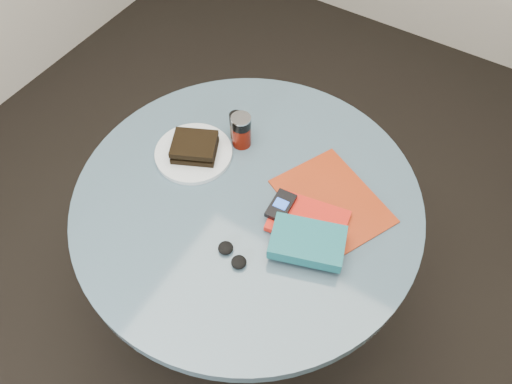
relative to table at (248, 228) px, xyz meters
The scene contains 11 objects.
ground 0.59m from the table, ahead, with size 4.00×4.00×0.00m, color black.
table is the anchor object (origin of this frame).
plate 0.28m from the table, 167.65° to the left, with size 0.23×0.23×0.01m, color silver.
sandwich 0.30m from the table, 167.04° to the left, with size 0.16×0.15×0.05m.
soda_can 0.30m from the table, 127.14° to the left, with size 0.06×0.06×0.11m.
pepper_grinder 0.32m from the table, 130.21° to the left, with size 0.05×0.05×0.10m.
magazine 0.29m from the table, 28.72° to the left, with size 0.31×0.23×0.01m, color maroon.
red_book 0.26m from the table, ahead, with size 0.21×0.14×0.02m, color red.
novel 0.31m from the table, 14.72° to the right, with size 0.19×0.12×0.04m, color #13555D.
mp3_player 0.22m from the table, ahead, with size 0.06×0.10×0.02m.
headphones 0.26m from the table, 69.00° to the right, with size 0.10×0.07×0.02m.
Camera 1 is at (0.45, -0.67, 1.91)m, focal length 35.00 mm.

